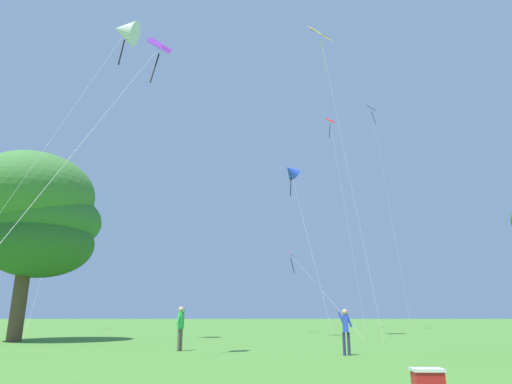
{
  "coord_description": "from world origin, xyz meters",
  "views": [
    {
      "loc": [
        1.5,
        -5.42,
        1.44
      ],
      "look_at": [
        0.98,
        30.65,
        11.59
      ],
      "focal_mm": 30.87,
      "sensor_mm": 36.0,
      "label": 1
    }
  ],
  "objects_px": {
    "kite_purple_streamer": "(153,57)",
    "kite_blue_delta": "(291,171)",
    "person_foreground_watcher": "(346,327)",
    "kite_white_distant": "(125,31)",
    "person_in_red_shirt": "(181,324)",
    "kite_black_large": "(374,119)",
    "kite_red_high": "(332,132)",
    "kite_teal_box": "(68,182)",
    "kite_yellow_diamond": "(322,44)",
    "kite_pink_low": "(293,258)",
    "tree_right_cluster": "(37,216)",
    "picnic_cooler": "(428,380)"
  },
  "relations": [
    {
      "from": "kite_purple_streamer",
      "to": "kite_blue_delta",
      "type": "height_order",
      "value": "kite_purple_streamer"
    },
    {
      "from": "kite_purple_streamer",
      "to": "person_foreground_watcher",
      "type": "relative_size",
      "value": 7.61
    },
    {
      "from": "kite_white_distant",
      "to": "person_in_red_shirt",
      "type": "relative_size",
      "value": 11.65
    },
    {
      "from": "kite_black_large",
      "to": "kite_red_high",
      "type": "bearing_deg",
      "value": 149.21
    },
    {
      "from": "kite_black_large",
      "to": "kite_teal_box",
      "type": "bearing_deg",
      "value": -179.03
    },
    {
      "from": "kite_yellow_diamond",
      "to": "person_foreground_watcher",
      "type": "height_order",
      "value": "kite_yellow_diamond"
    },
    {
      "from": "kite_black_large",
      "to": "person_in_red_shirt",
      "type": "xyz_separation_m",
      "value": [
        -16.54,
        -27.59,
        -22.38
      ]
    },
    {
      "from": "kite_pink_low",
      "to": "kite_white_distant",
      "type": "bearing_deg",
      "value": -131.32
    },
    {
      "from": "kite_purple_streamer",
      "to": "kite_red_high",
      "type": "distance_m",
      "value": 38.57
    },
    {
      "from": "kite_pink_low",
      "to": "kite_purple_streamer",
      "type": "height_order",
      "value": "kite_purple_streamer"
    },
    {
      "from": "person_foreground_watcher",
      "to": "kite_purple_streamer",
      "type": "bearing_deg",
      "value": -163.94
    },
    {
      "from": "kite_yellow_diamond",
      "to": "tree_right_cluster",
      "type": "xyz_separation_m",
      "value": [
        -18.69,
        -4.67,
        -15.13
      ]
    },
    {
      "from": "kite_teal_box",
      "to": "kite_white_distant",
      "type": "bearing_deg",
      "value": -59.32
    },
    {
      "from": "kite_pink_low",
      "to": "tree_right_cluster",
      "type": "distance_m",
      "value": 21.2
    },
    {
      "from": "tree_right_cluster",
      "to": "kite_purple_streamer",
      "type": "bearing_deg",
      "value": -48.69
    },
    {
      "from": "kite_purple_streamer",
      "to": "kite_red_high",
      "type": "relative_size",
      "value": 0.5
    },
    {
      "from": "kite_blue_delta",
      "to": "kite_teal_box",
      "type": "distance_m",
      "value": 28.33
    },
    {
      "from": "kite_blue_delta",
      "to": "picnic_cooler",
      "type": "bearing_deg",
      "value": -87.33
    },
    {
      "from": "picnic_cooler",
      "to": "kite_pink_low",
      "type": "bearing_deg",
      "value": 90.97
    },
    {
      "from": "kite_teal_box",
      "to": "tree_right_cluster",
      "type": "relative_size",
      "value": 1.5
    },
    {
      "from": "kite_yellow_diamond",
      "to": "kite_blue_delta",
      "type": "height_order",
      "value": "kite_yellow_diamond"
    },
    {
      "from": "person_foreground_watcher",
      "to": "tree_right_cluster",
      "type": "relative_size",
      "value": 0.15
    },
    {
      "from": "person_foreground_watcher",
      "to": "kite_black_large",
      "type": "bearing_deg",
      "value": 71.58
    },
    {
      "from": "kite_pink_low",
      "to": "person_foreground_watcher",
      "type": "relative_size",
      "value": 7.08
    },
    {
      "from": "kite_blue_delta",
      "to": "kite_teal_box",
      "type": "bearing_deg",
      "value": 148.18
    },
    {
      "from": "tree_right_cluster",
      "to": "picnic_cooler",
      "type": "distance_m",
      "value": 25.03
    },
    {
      "from": "kite_white_distant",
      "to": "person_in_red_shirt",
      "type": "distance_m",
      "value": 20.79
    },
    {
      "from": "kite_blue_delta",
      "to": "tree_right_cluster",
      "type": "relative_size",
      "value": 1.14
    },
    {
      "from": "picnic_cooler",
      "to": "kite_black_large",
      "type": "bearing_deg",
      "value": 75.49
    },
    {
      "from": "kite_blue_delta",
      "to": "kite_black_large",
      "type": "distance_m",
      "value": 22.04
    },
    {
      "from": "kite_yellow_diamond",
      "to": "kite_purple_streamer",
      "type": "bearing_deg",
      "value": -120.63
    },
    {
      "from": "person_foreground_watcher",
      "to": "kite_blue_delta",
      "type": "bearing_deg",
      "value": 93.85
    },
    {
      "from": "kite_yellow_diamond",
      "to": "kite_blue_delta",
      "type": "bearing_deg",
      "value": 161.48
    },
    {
      "from": "kite_teal_box",
      "to": "picnic_cooler",
      "type": "xyz_separation_m",
      "value": [
        24.91,
        -37.21,
        -15.53
      ]
    },
    {
      "from": "kite_white_distant",
      "to": "kite_red_high",
      "type": "bearing_deg",
      "value": 53.58
    },
    {
      "from": "kite_purple_streamer",
      "to": "kite_white_distant",
      "type": "relative_size",
      "value": 0.6
    },
    {
      "from": "kite_yellow_diamond",
      "to": "kite_black_large",
      "type": "bearing_deg",
      "value": 63.34
    },
    {
      "from": "kite_yellow_diamond",
      "to": "kite_teal_box",
      "type": "distance_m",
      "value": 31.53
    },
    {
      "from": "kite_pink_low",
      "to": "tree_right_cluster",
      "type": "bearing_deg",
      "value": -141.54
    },
    {
      "from": "person_foreground_watcher",
      "to": "kite_white_distant",
      "type": "bearing_deg",
      "value": 146.71
    },
    {
      "from": "kite_purple_streamer",
      "to": "tree_right_cluster",
      "type": "relative_size",
      "value": 1.14
    },
    {
      "from": "kite_teal_box",
      "to": "picnic_cooler",
      "type": "relative_size",
      "value": 27.96
    },
    {
      "from": "kite_white_distant",
      "to": "kite_black_large",
      "type": "relative_size",
      "value": 0.83
    },
    {
      "from": "kite_pink_low",
      "to": "picnic_cooler",
      "type": "bearing_deg",
      "value": -89.03
    },
    {
      "from": "kite_red_high",
      "to": "tree_right_cluster",
      "type": "relative_size",
      "value": 2.27
    },
    {
      "from": "person_in_red_shirt",
      "to": "kite_red_high",
      "type": "bearing_deg",
      "value": 68.31
    },
    {
      "from": "kite_blue_delta",
      "to": "picnic_cooler",
      "type": "height_order",
      "value": "kite_blue_delta"
    },
    {
      "from": "tree_right_cluster",
      "to": "kite_black_large",
      "type": "bearing_deg",
      "value": 37.95
    },
    {
      "from": "kite_purple_streamer",
      "to": "kite_black_large",
      "type": "xyz_separation_m",
      "value": [
        17.35,
        31.78,
        12.06
      ]
    },
    {
      "from": "kite_red_high",
      "to": "kite_blue_delta",
      "type": "xyz_separation_m",
      "value": [
        -6.33,
        -18.08,
        -11.01
      ]
    }
  ]
}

